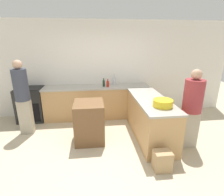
{
  "coord_description": "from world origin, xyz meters",
  "views": [
    {
      "loc": [
        -0.14,
        -3.01,
        2.13
      ],
      "look_at": [
        0.27,
        0.52,
        0.97
      ],
      "focal_mm": 28.0,
      "sensor_mm": 36.0,
      "label": 1
    }
  ],
  "objects_px": {
    "person_at_peninsula": "(192,107)",
    "person_by_range": "(22,95)",
    "vinegar_bottle_clear": "(114,81)",
    "range_oven": "(31,104)",
    "paper_bag": "(162,161)",
    "island_table": "(89,122)",
    "hot_sauce_bottle": "(108,84)",
    "mixing_bowl": "(163,103)",
    "wine_bottle_dark": "(104,83)"
  },
  "relations": [
    {
      "from": "island_table",
      "to": "hot_sauce_bottle",
      "type": "bearing_deg",
      "value": 65.67
    },
    {
      "from": "person_at_peninsula",
      "to": "paper_bag",
      "type": "distance_m",
      "value": 1.26
    },
    {
      "from": "person_at_peninsula",
      "to": "hot_sauce_bottle",
      "type": "bearing_deg",
      "value": 133.38
    },
    {
      "from": "person_by_range",
      "to": "person_at_peninsula",
      "type": "xyz_separation_m",
      "value": [
        3.55,
        -0.95,
        -0.08
      ]
    },
    {
      "from": "mixing_bowl",
      "to": "hot_sauce_bottle",
      "type": "xyz_separation_m",
      "value": [
        -0.91,
        1.64,
        0.02
      ]
    },
    {
      "from": "mixing_bowl",
      "to": "wine_bottle_dark",
      "type": "bearing_deg",
      "value": 121.18
    },
    {
      "from": "range_oven",
      "to": "hot_sauce_bottle",
      "type": "bearing_deg",
      "value": -2.75
    },
    {
      "from": "hot_sauce_bottle",
      "to": "person_at_peninsula",
      "type": "bearing_deg",
      "value": -46.62
    },
    {
      "from": "mixing_bowl",
      "to": "person_at_peninsula",
      "type": "xyz_separation_m",
      "value": [
        0.62,
        0.02,
        -0.12
      ]
    },
    {
      "from": "hot_sauce_bottle",
      "to": "paper_bag",
      "type": "bearing_deg",
      "value": -72.58
    },
    {
      "from": "hot_sauce_bottle",
      "to": "paper_bag",
      "type": "xyz_separation_m",
      "value": [
        0.72,
        -2.28,
        -0.83
      ]
    },
    {
      "from": "wine_bottle_dark",
      "to": "person_at_peninsula",
      "type": "relative_size",
      "value": 0.14
    },
    {
      "from": "hot_sauce_bottle",
      "to": "person_at_peninsula",
      "type": "xyz_separation_m",
      "value": [
        1.53,
        -1.62,
        -0.13
      ]
    },
    {
      "from": "mixing_bowl",
      "to": "hot_sauce_bottle",
      "type": "bearing_deg",
      "value": 119.13
    },
    {
      "from": "vinegar_bottle_clear",
      "to": "person_by_range",
      "type": "height_order",
      "value": "person_by_range"
    },
    {
      "from": "mixing_bowl",
      "to": "vinegar_bottle_clear",
      "type": "bearing_deg",
      "value": 110.84
    },
    {
      "from": "island_table",
      "to": "person_by_range",
      "type": "bearing_deg",
      "value": 162.23
    },
    {
      "from": "range_oven",
      "to": "person_at_peninsula",
      "type": "relative_size",
      "value": 0.57
    },
    {
      "from": "wine_bottle_dark",
      "to": "person_by_range",
      "type": "distance_m",
      "value": 2.04
    },
    {
      "from": "island_table",
      "to": "person_by_range",
      "type": "height_order",
      "value": "person_by_range"
    },
    {
      "from": "range_oven",
      "to": "paper_bag",
      "type": "height_order",
      "value": "range_oven"
    },
    {
      "from": "wine_bottle_dark",
      "to": "vinegar_bottle_clear",
      "type": "distance_m",
      "value": 0.36
    },
    {
      "from": "person_at_peninsula",
      "to": "paper_bag",
      "type": "height_order",
      "value": "person_at_peninsula"
    },
    {
      "from": "island_table",
      "to": "mixing_bowl",
      "type": "distance_m",
      "value": 1.61
    },
    {
      "from": "hot_sauce_bottle",
      "to": "person_at_peninsula",
      "type": "relative_size",
      "value": 0.13
    },
    {
      "from": "range_oven",
      "to": "paper_bag",
      "type": "relative_size",
      "value": 2.59
    },
    {
      "from": "range_oven",
      "to": "person_by_range",
      "type": "xyz_separation_m",
      "value": [
        0.12,
        -0.77,
        0.49
      ]
    },
    {
      "from": "vinegar_bottle_clear",
      "to": "mixing_bowl",
      "type": "bearing_deg",
      "value": -69.16
    },
    {
      "from": "vinegar_bottle_clear",
      "to": "person_at_peninsula",
      "type": "xyz_separation_m",
      "value": [
        1.33,
        -1.84,
        -0.16
      ]
    },
    {
      "from": "wine_bottle_dark",
      "to": "person_by_range",
      "type": "relative_size",
      "value": 0.13
    },
    {
      "from": "range_oven",
      "to": "hot_sauce_bottle",
      "type": "distance_m",
      "value": 2.2
    },
    {
      "from": "mixing_bowl",
      "to": "vinegar_bottle_clear",
      "type": "relative_size",
      "value": 1.3
    },
    {
      "from": "island_table",
      "to": "vinegar_bottle_clear",
      "type": "bearing_deg",
      "value": 62.16
    },
    {
      "from": "person_by_range",
      "to": "person_at_peninsula",
      "type": "bearing_deg",
      "value": -15.0
    },
    {
      "from": "paper_bag",
      "to": "person_at_peninsula",
      "type": "bearing_deg",
      "value": 39.02
    },
    {
      "from": "person_by_range",
      "to": "person_at_peninsula",
      "type": "relative_size",
      "value": 1.07
    },
    {
      "from": "mixing_bowl",
      "to": "person_by_range",
      "type": "bearing_deg",
      "value": 161.73
    },
    {
      "from": "range_oven",
      "to": "wine_bottle_dark",
      "type": "bearing_deg",
      "value": -1.44
    },
    {
      "from": "wine_bottle_dark",
      "to": "vinegar_bottle_clear",
      "type": "bearing_deg",
      "value": 28.54
    },
    {
      "from": "person_at_peninsula",
      "to": "person_by_range",
      "type": "bearing_deg",
      "value": 165.0
    },
    {
      "from": "person_at_peninsula",
      "to": "range_oven",
      "type": "bearing_deg",
      "value": 154.8
    },
    {
      "from": "range_oven",
      "to": "island_table",
      "type": "xyz_separation_m",
      "value": [
        1.61,
        -1.25,
        -0.02
      ]
    },
    {
      "from": "island_table",
      "to": "person_at_peninsula",
      "type": "bearing_deg",
      "value": -12.93
    },
    {
      "from": "range_oven",
      "to": "island_table",
      "type": "bearing_deg",
      "value": -37.87
    },
    {
      "from": "vinegar_bottle_clear",
      "to": "person_at_peninsula",
      "type": "distance_m",
      "value": 2.28
    },
    {
      "from": "vinegar_bottle_clear",
      "to": "person_by_range",
      "type": "bearing_deg",
      "value": -158.08
    },
    {
      "from": "range_oven",
      "to": "wine_bottle_dark",
      "type": "xyz_separation_m",
      "value": [
        2.02,
        -0.05,
        0.55
      ]
    },
    {
      "from": "person_by_range",
      "to": "paper_bag",
      "type": "distance_m",
      "value": 3.27
    },
    {
      "from": "mixing_bowl",
      "to": "paper_bag",
      "type": "height_order",
      "value": "mixing_bowl"
    },
    {
      "from": "island_table",
      "to": "paper_bag",
      "type": "xyz_separation_m",
      "value": [
        1.24,
        -1.13,
        -0.26
      ]
    }
  ]
}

